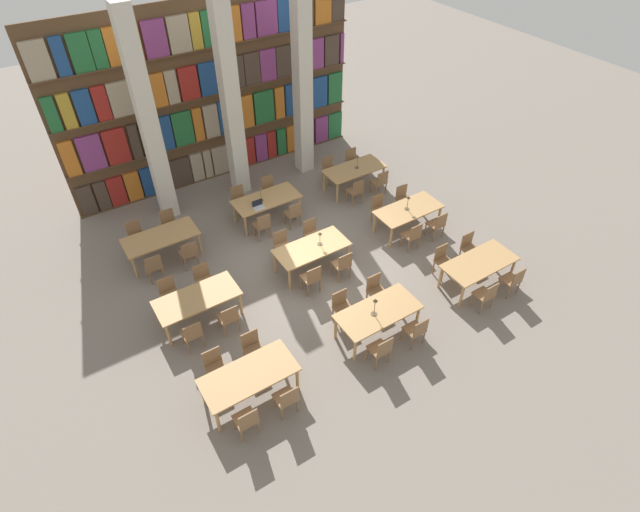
{
  "coord_description": "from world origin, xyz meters",
  "views": [
    {
      "loc": [
        -5.12,
        -8.32,
        9.17
      ],
      "look_at": [
        0.0,
        -0.26,
        0.66
      ],
      "focal_mm": 28.0,
      "sensor_mm": 36.0,
      "label": 1
    }
  ],
  "objects_px": {
    "chair_20": "(412,235)",
    "chair_27": "(170,223)",
    "laptop": "(259,206)",
    "pillar_center": "(231,101)",
    "chair_21": "(379,208)",
    "chair_10": "(513,280)",
    "chair_28": "(263,225)",
    "chair_0": "(247,420)",
    "reading_table_1": "(378,313)",
    "desk_lamp_2": "(408,200)",
    "chair_29": "(240,199)",
    "chair_13": "(169,293)",
    "chair_2": "(287,399)",
    "chair_6": "(416,330)",
    "chair_7": "(376,290)",
    "reading_table_4": "(312,249)",
    "chair_30": "(294,213)",
    "chair_16": "(312,278)",
    "reading_table_0": "(249,377)",
    "chair_15": "(204,279)",
    "reading_table_3": "(197,300)",
    "chair_19": "(312,233)",
    "chair_26": "(189,253)",
    "chair_11": "(469,247)",
    "chair_5": "(342,306)",
    "chair_4": "(381,349)",
    "desk_lamp_3": "(260,192)",
    "chair_33": "(329,169)",
    "chair_8": "(486,295)",
    "chair_9": "(443,260)",
    "chair_22": "(437,224)",
    "reading_table_2": "(479,264)",
    "reading_table_6": "(161,239)",
    "chair_31": "(269,189)",
    "desk_lamp_1": "(320,236)",
    "pillar_left": "(148,122)",
    "reading_table_8": "(354,170)",
    "reading_table_5": "(408,211)",
    "chair_25": "(136,235)",
    "chair_14": "(229,317)",
    "chair_35": "(353,161)",
    "chair_17": "(282,245)",
    "chair_23": "(403,198)",
    "chair_34": "(380,182)",
    "chair_18": "(342,264)",
    "chair_32": "(356,191)"
  },
  "relations": [
    {
      "from": "reading_table_2",
      "to": "reading_table_6",
      "type": "distance_m",
      "value": 8.34
    },
    {
      "from": "chair_19",
      "to": "chair_26",
      "type": "xyz_separation_m",
      "value": [
        -3.17,
        1.05,
        0.0
      ]
    },
    {
      "from": "chair_19",
      "to": "chair_11",
      "type": "bearing_deg",
      "value": 139.62
    },
    {
      "from": "chair_30",
      "to": "chair_2",
      "type": "bearing_deg",
      "value": -121.47
    },
    {
      "from": "chair_16",
      "to": "chair_18",
      "type": "height_order",
      "value": "same"
    },
    {
      "from": "pillar_center",
      "to": "chair_0",
      "type": "bearing_deg",
      "value": -114.77
    },
    {
      "from": "chair_7",
      "to": "desk_lamp_2",
      "type": "height_order",
      "value": "desk_lamp_2"
    },
    {
      "from": "chair_16",
      "to": "chair_20",
      "type": "relative_size",
      "value": 1.0
    },
    {
      "from": "chair_6",
      "to": "pillar_left",
      "type": "bearing_deg",
      "value": 110.8
    },
    {
      "from": "chair_13",
      "to": "chair_2",
      "type": "bearing_deg",
      "value": 103.35
    },
    {
      "from": "chair_14",
      "to": "chair_35",
      "type": "relative_size",
      "value": 1.0
    },
    {
      "from": "desk_lamp_3",
      "to": "chair_22",
      "type": "bearing_deg",
      "value": -41.23
    },
    {
      "from": "chair_20",
      "to": "reading_table_8",
      "type": "relative_size",
      "value": 0.45
    },
    {
      "from": "chair_13",
      "to": "chair_29",
      "type": "distance_m",
      "value": 4.11
    },
    {
      "from": "chair_6",
      "to": "chair_11",
      "type": "bearing_deg",
      "value": 24.94
    },
    {
      "from": "reading_table_2",
      "to": "chair_11",
      "type": "xyz_separation_m",
      "value": [
        0.45,
        0.75,
        -0.18
      ]
    },
    {
      "from": "reading_table_6",
      "to": "chair_31",
      "type": "height_order",
      "value": "chair_31"
    },
    {
      "from": "chair_25",
      "to": "chair_26",
      "type": "distance_m",
      "value": 1.77
    },
    {
      "from": "chair_27",
      "to": "laptop",
      "type": "relative_size",
      "value": 2.75
    },
    {
      "from": "chair_10",
      "to": "reading_table_3",
      "type": "xyz_separation_m",
      "value": [
        -6.92,
        3.41,
        0.18
      ]
    },
    {
      "from": "pillar_center",
      "to": "reading_table_2",
      "type": "distance_m",
      "value": 8.21
    },
    {
      "from": "chair_10",
      "to": "chair_28",
      "type": "relative_size",
      "value": 1.0
    },
    {
      "from": "chair_5",
      "to": "chair_27",
      "type": "height_order",
      "value": "same"
    },
    {
      "from": "chair_4",
      "to": "reading_table_4",
      "type": "distance_m",
      "value": 3.47
    },
    {
      "from": "chair_15",
      "to": "chair_11",
      "type": "bearing_deg",
      "value": 157.62
    },
    {
      "from": "chair_20",
      "to": "reading_table_2",
      "type": "bearing_deg",
      "value": -75.34
    },
    {
      "from": "pillar_center",
      "to": "chair_21",
      "type": "xyz_separation_m",
      "value": [
        2.72,
        -3.74,
        -2.52
      ]
    },
    {
      "from": "reading_table_3",
      "to": "reading_table_4",
      "type": "height_order",
      "value": "same"
    },
    {
      "from": "chair_8",
      "to": "chair_9",
      "type": "height_order",
      "value": "same"
    },
    {
      "from": "chair_6",
      "to": "chair_10",
      "type": "xyz_separation_m",
      "value": [
        3.08,
        -0.06,
        0.0
      ]
    },
    {
      "from": "chair_17",
      "to": "chair_28",
      "type": "relative_size",
      "value": 1.0
    },
    {
      "from": "desk_lamp_2",
      "to": "pillar_center",
      "type": "bearing_deg",
      "value": 124.92
    },
    {
      "from": "chair_7",
      "to": "chair_31",
      "type": "bearing_deg",
      "value": -88.64
    },
    {
      "from": "chair_14",
      "to": "chair_30",
      "type": "relative_size",
      "value": 1.0
    },
    {
      "from": "pillar_left",
      "to": "reading_table_5",
      "type": "distance_m",
      "value": 7.52
    },
    {
      "from": "chair_10",
      "to": "chair_15",
      "type": "distance_m",
      "value": 7.69
    },
    {
      "from": "chair_32",
      "to": "reading_table_8",
      "type": "bearing_deg",
      "value": 58.5
    },
    {
      "from": "reading_table_0",
      "to": "chair_15",
      "type": "xyz_separation_m",
      "value": [
        0.37,
        3.31,
        -0.18
      ]
    },
    {
      "from": "chair_20",
      "to": "chair_27",
      "type": "bearing_deg",
      "value": 143.16
    },
    {
      "from": "chair_0",
      "to": "reading_table_1",
      "type": "distance_m",
      "value": 3.75
    },
    {
      "from": "chair_23",
      "to": "chair_34",
      "type": "relative_size",
      "value": 1.0
    },
    {
      "from": "chair_15",
      "to": "chair_27",
      "type": "height_order",
      "value": "same"
    },
    {
      "from": "desk_lamp_2",
      "to": "chair_33",
      "type": "height_order",
      "value": "desk_lamp_2"
    },
    {
      "from": "reading_table_0",
      "to": "chair_28",
      "type": "distance_m",
      "value": 5.19
    },
    {
      "from": "chair_4",
      "to": "desk_lamp_3",
      "type": "bearing_deg",
      "value": 87.88
    },
    {
      "from": "chair_20",
      "to": "chair_33",
      "type": "distance_m",
      "value": 4.08
    },
    {
      "from": "reading_table_2",
      "to": "desk_lamp_1",
      "type": "distance_m",
      "value": 4.09
    },
    {
      "from": "desk_lamp_2",
      "to": "chair_29",
      "type": "height_order",
      "value": "desk_lamp_2"
    },
    {
      "from": "reading_table_4",
      "to": "chair_27",
      "type": "xyz_separation_m",
      "value": [
        -2.7,
        3.28,
        -0.18
      ]
    },
    {
      "from": "chair_21",
      "to": "desk_lamp_2",
      "type": "bearing_deg",
      "value": 118.96
    }
  ]
}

